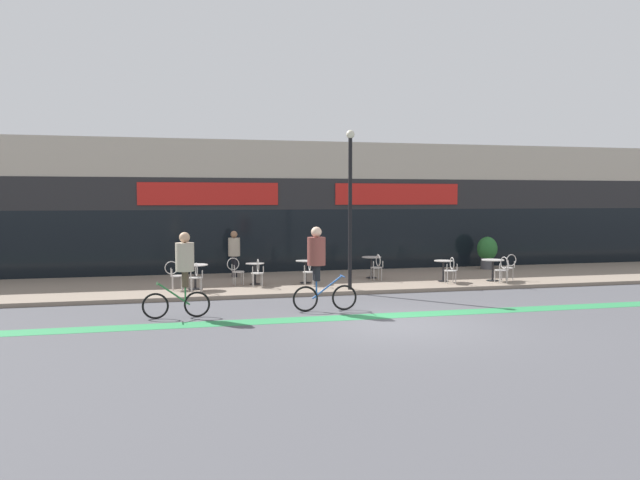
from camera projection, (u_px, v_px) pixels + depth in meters
name	position (u px, v px, depth m)	size (l,w,h in m)	color
ground_plane	(398.00, 324.00, 14.64)	(120.00, 120.00, 0.00)	#4C4C51
sidewalk_slab	(324.00, 282.00, 21.67)	(40.00, 5.50, 0.12)	gray
storefront_facade	(297.00, 207.00, 26.07)	(40.00, 4.06, 5.16)	#B2A899
bike_lane_stripe	(383.00, 316.00, 15.66)	(36.00, 0.70, 0.01)	#2D844C
bistro_table_0	(195.00, 271.00, 19.38)	(0.79, 0.79, 0.78)	black
bistro_table_1	(255.00, 269.00, 20.50)	(0.61, 0.61, 0.71)	black
bistro_table_2	(305.00, 267.00, 20.82)	(0.65, 0.65, 0.76)	black
bistro_table_3	(371.00, 263.00, 22.13)	(0.69, 0.69, 0.76)	black
bistro_table_4	(443.00, 267.00, 21.21)	(0.63, 0.63, 0.72)	black
bistro_table_5	(493.00, 266.00, 21.36)	(0.76, 0.76, 0.74)	black
cafe_chair_0_near	(196.00, 275.00, 18.78)	(0.43, 0.59, 0.90)	#B7B2AD
cafe_chair_0_side	(175.00, 273.00, 19.23)	(0.59, 0.43, 0.90)	#B7B2AD
cafe_chair_1_near	(258.00, 271.00, 19.89)	(0.40, 0.57, 0.90)	#B7B2AD
cafe_chair_1_side	(236.00, 269.00, 20.34)	(0.60, 0.45, 0.90)	#B7B2AD
cafe_chair_2_near	(309.00, 270.00, 20.21)	(0.43, 0.59, 0.90)	#B7B2AD
cafe_chair_3_near	(377.00, 265.00, 21.53)	(0.42, 0.58, 0.90)	#B7B2AD
cafe_chair_4_near	(451.00, 268.00, 20.60)	(0.45, 0.60, 0.90)	#B7B2AD
cafe_chair_5_near	(502.00, 268.00, 20.76)	(0.44, 0.59, 0.90)	#B7B2AD
cafe_chair_5_side	(509.00, 265.00, 21.52)	(0.60, 0.45, 0.90)	#B7B2AD
planter_pot	(487.00, 251.00, 24.97)	(0.80, 0.80, 1.30)	#4C4C51
lamp_post	(350.00, 198.00, 19.21)	(0.26, 0.26, 4.92)	black
cyclist_0	(183.00, 267.00, 15.33)	(1.65, 0.48, 2.13)	black
cyclist_1	(318.00, 261.00, 16.22)	(1.72, 0.50, 2.22)	black
pedestrian_near_end	(234.00, 250.00, 22.41)	(0.50, 0.50, 1.66)	black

